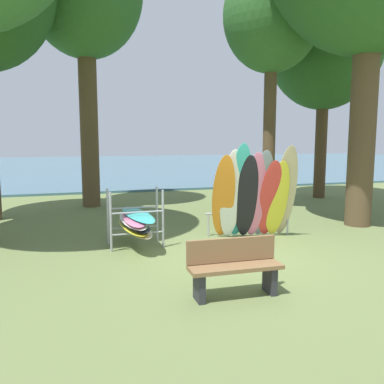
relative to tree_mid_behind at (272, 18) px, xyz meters
name	(u,v)px	position (x,y,z in m)	size (l,w,h in m)	color
ground_plane	(241,256)	(-3.22, -4.97, -6.18)	(80.00, 80.00, 0.00)	olive
lake_water	(106,165)	(-3.22, 23.30, -6.13)	(80.00, 36.00, 0.10)	#477084
tree_mid_behind	(272,18)	(0.00, 0.00, 0.00)	(3.16, 3.16, 8.08)	brown
tree_far_left_back	(325,44)	(3.13, 1.60, -0.24)	(4.38, 4.38, 8.49)	#4C3823
leaning_board_pile	(254,196)	(-2.33, -3.72, -5.16)	(2.16, 1.11, 2.25)	orange
board_storage_rack	(135,221)	(-5.10, -3.57, -5.63)	(1.15, 2.13, 1.25)	#9EA0A5
park_bench	(234,266)	(-4.14, -6.79, -5.72)	(1.41, 0.44, 0.85)	#2D2D33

